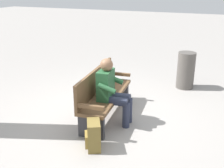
% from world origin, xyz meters
% --- Properties ---
extents(ground_plane, '(40.00, 40.00, 0.00)m').
position_xyz_m(ground_plane, '(0.00, 0.00, 0.00)').
color(ground_plane, gray).
extents(bench_near, '(1.84, 0.67, 0.90)m').
position_xyz_m(bench_near, '(0.01, -0.07, 0.46)').
color(bench_near, brown).
rests_on(bench_near, ground).
extents(person_seated, '(0.60, 0.60, 1.18)m').
position_xyz_m(person_seated, '(0.18, 0.18, 0.63)').
color(person_seated, '#23512D').
rests_on(person_seated, ground).
extents(backpack, '(0.38, 0.34, 0.45)m').
position_xyz_m(backpack, '(1.06, 0.26, 0.22)').
color(backpack, brown).
rests_on(backpack, ground).
extents(trash_bin, '(0.41, 0.41, 0.86)m').
position_xyz_m(trash_bin, '(-2.12, 1.10, 0.43)').
color(trash_bin, '#514C47').
rests_on(trash_bin, ground).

